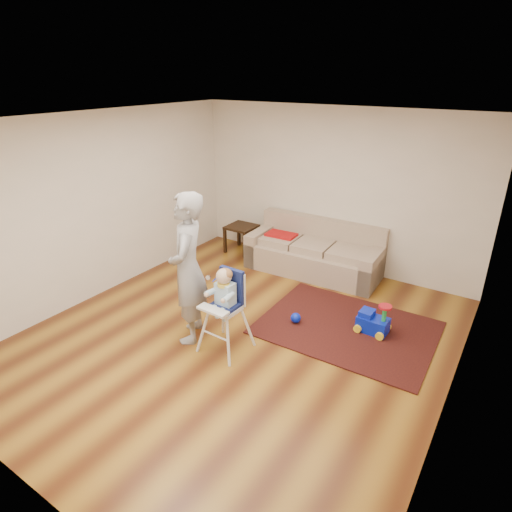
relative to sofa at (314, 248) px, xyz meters
The scene contains 9 objects.
ground 2.34m from the sofa, 88.14° to the right, with size 5.50×5.50×0.00m, color #522710.
room_envelope 2.29m from the sofa, 87.59° to the right, with size 5.04×5.52×2.72m.
sofa is the anchor object (origin of this frame).
side_table 1.56m from the sofa, behind, with size 0.51×0.51×0.51m, color black, non-canonical shape.
area_rug 1.84m from the sofa, 48.91° to the right, with size 2.24×1.68×0.02m, color black.
ride_on_toy 1.96m from the sofa, 40.10° to the right, with size 0.39×0.28×0.43m, color #0A20CE, non-canonical shape.
toy_ball 1.75m from the sofa, 71.53° to the right, with size 0.14×0.14×0.14m, color #0A20CE.
high_chair 2.60m from the sofa, 88.09° to the right, with size 0.53×0.53×1.10m.
adult 2.71m from the sofa, 99.75° to the right, with size 0.70×0.46×1.93m, color #97989A.
Camera 1 is at (2.76, -3.81, 3.19)m, focal length 30.00 mm.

